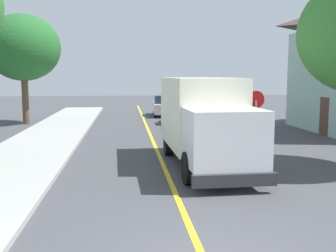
{
  "coord_description": "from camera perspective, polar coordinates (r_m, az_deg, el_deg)",
  "views": [
    {
      "loc": [
        -1.37,
        -6.35,
        3.29
      ],
      "look_at": [
        0.22,
        8.53,
        1.4
      ],
      "focal_mm": 42.87,
      "sensor_mm": 36.0,
      "label": 1
    }
  ],
  "objects": [
    {
      "name": "stop_sign",
      "position": [
        17.9,
        12.36,
        2.43
      ],
      "size": [
        0.8,
        0.1,
        2.65
      ],
      "color": "gray",
      "rests_on": "ground"
    },
    {
      "name": "parked_car_mid",
      "position": [
        27.18,
        2.06,
        1.92
      ],
      "size": [
        1.86,
        4.42,
        1.67
      ],
      "color": "maroon",
      "rests_on": "ground"
    },
    {
      "name": "street_tree_down_block",
      "position": [
        28.88,
        -19.91,
        10.41
      ],
      "size": [
        4.92,
        4.92,
        7.36
      ],
      "color": "brown",
      "rests_on": "ground"
    },
    {
      "name": "parked_car_far",
      "position": [
        32.94,
        -0.52,
        2.84
      ],
      "size": [
        1.98,
        4.47,
        1.67
      ],
      "color": "#B7B7BC",
      "rests_on": "ground"
    },
    {
      "name": "parked_car_near",
      "position": [
        21.01,
        4.35,
        0.35
      ],
      "size": [
        1.88,
        4.43,
        1.67
      ],
      "color": "#4C564C",
      "rests_on": "ground"
    },
    {
      "name": "centre_line_yellow",
      "position": [
        16.73,
        -1.3,
        -4.13
      ],
      "size": [
        0.16,
        56.0,
        0.01
      ],
      "primitive_type": "cube",
      "color": "gold",
      "rests_on": "ground"
    },
    {
      "name": "box_truck",
      "position": [
        14.73,
        5.14,
        1.23
      ],
      "size": [
        2.6,
        7.25,
        3.2
      ],
      "color": "#F2EDCC",
      "rests_on": "ground"
    }
  ]
}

